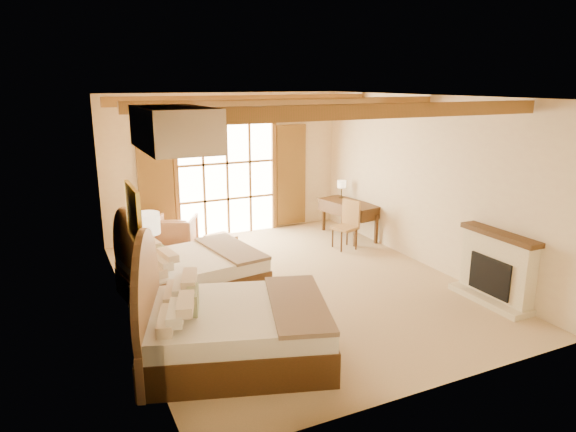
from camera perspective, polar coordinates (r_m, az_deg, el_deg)
floor at (r=9.02m, az=0.62°, el=-7.62°), size 7.00×7.00×0.00m
wall_back at (r=11.74m, az=-6.90°, el=5.65°), size 5.50×0.00×5.50m
wall_left at (r=7.77m, az=-17.89°, el=0.38°), size 0.00×7.00×7.00m
wall_right at (r=10.04m, az=14.94°, el=3.72°), size 0.00×7.00×7.00m
ceiling at (r=8.35m, az=0.68°, el=13.14°), size 7.00×7.00×0.00m
ceiling_beams at (r=8.35m, az=0.68°, el=12.32°), size 5.39×4.60×0.18m
french_doors at (r=11.74m, az=-6.75°, el=3.92°), size 3.95×0.08×2.60m
fireplace at (r=8.83m, az=22.07°, el=-5.71°), size 0.46×1.40×1.16m
painting at (r=7.02m, az=-16.75°, el=0.24°), size 0.06×0.95×0.75m
canopy_valance at (r=5.66m, az=-12.55°, el=9.51°), size 0.70×1.40×0.45m
bed_near at (r=6.60m, az=-7.13°, el=-12.18°), size 2.80×2.35×1.51m
bed_far at (r=8.64m, az=-11.54°, el=-5.96°), size 2.34×1.89×1.40m
nightstand at (r=7.75m, az=-14.74°, el=-9.61°), size 0.64×0.64×0.60m
floor_lamp at (r=7.39m, az=-15.35°, el=-1.56°), size 0.35×0.35×1.68m
armchair at (r=10.92m, az=-12.34°, el=-1.90°), size 1.07×1.08×0.74m
ottoman at (r=10.66m, az=-7.46°, el=-3.13°), size 0.64×0.64×0.37m
desk at (r=11.70m, az=6.79°, el=-0.24°), size 0.90×1.58×0.80m
desk_chair at (r=10.89m, az=6.40°, el=-1.97°), size 0.58×0.57×1.02m
desk_lamp at (r=11.97m, az=5.99°, el=3.47°), size 0.20×0.20×0.40m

